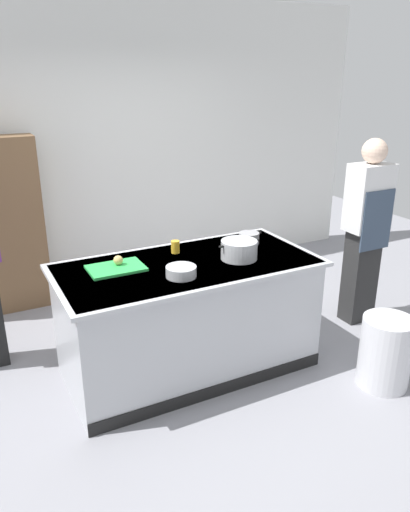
# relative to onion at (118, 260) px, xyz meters

# --- Properties ---
(ground_plane) EXTENTS (10.00, 10.00, 0.00)m
(ground_plane) POSITION_rel_onion_xyz_m (0.48, -0.17, -0.96)
(ground_plane) COLOR gray
(back_wall) EXTENTS (6.40, 0.12, 3.00)m
(back_wall) POSITION_rel_onion_xyz_m (0.48, 1.93, 0.54)
(back_wall) COLOR white
(back_wall) RESTS_ON ground_plane
(counter_island) EXTENTS (1.98, 0.98, 0.90)m
(counter_island) POSITION_rel_onion_xyz_m (0.48, -0.17, -0.49)
(counter_island) COLOR #B7BABF
(counter_island) RESTS_ON ground_plane
(cutting_board) EXTENTS (0.40, 0.28, 0.02)m
(cutting_board) POSITION_rel_onion_xyz_m (-0.03, -0.03, -0.05)
(cutting_board) COLOR green
(cutting_board) RESTS_ON counter_island
(onion) EXTENTS (0.07, 0.07, 0.07)m
(onion) POSITION_rel_onion_xyz_m (0.00, 0.00, 0.00)
(onion) COLOR tan
(onion) RESTS_ON cutting_board
(stock_pot) EXTENTS (0.35, 0.28, 0.15)m
(stock_pot) POSITION_rel_onion_xyz_m (0.88, -0.26, 0.02)
(stock_pot) COLOR #B7BABF
(stock_pot) RESTS_ON counter_island
(sauce_pan) EXTENTS (0.24, 0.17, 0.10)m
(sauce_pan) POSITION_rel_onion_xyz_m (1.13, 0.01, -0.01)
(sauce_pan) COLOR #99999E
(sauce_pan) RESTS_ON counter_island
(mixing_bowl) EXTENTS (0.22, 0.22, 0.08)m
(mixing_bowl) POSITION_rel_onion_xyz_m (0.34, -0.37, -0.02)
(mixing_bowl) COLOR #B7BABF
(mixing_bowl) RESTS_ON counter_island
(juice_cup) EXTENTS (0.07, 0.07, 0.10)m
(juice_cup) POSITION_rel_onion_xyz_m (0.50, 0.09, -0.01)
(juice_cup) COLOR yellow
(juice_cup) RESTS_ON counter_island
(trash_bin) EXTENTS (0.38, 0.38, 0.55)m
(trash_bin) POSITION_rel_onion_xyz_m (1.70, -1.06, -0.68)
(trash_bin) COLOR silver
(trash_bin) RESTS_ON ground_plane
(person_chef) EXTENTS (0.38, 0.25, 1.72)m
(person_chef) POSITION_rel_onion_xyz_m (2.28, -0.16, -0.04)
(person_chef) COLOR #272727
(person_chef) RESTS_ON ground_plane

